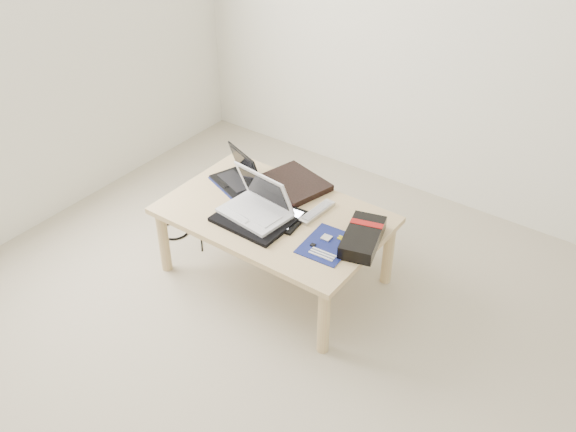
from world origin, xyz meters
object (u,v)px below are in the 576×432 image
Objects in this scene: coffee_table at (274,221)px; white_laptop at (258,204)px; gpu_box at (363,237)px; netbook at (238,176)px.

white_laptop reaches higher than coffee_table.
gpu_box is at bearing 11.64° from white_laptop.
coffee_table is 3.56× the size of netbook.
coffee_table is at bearing -174.67° from gpu_box.
coffee_table is 3.22× the size of gpu_box.
netbook reaches higher than coffee_table.
gpu_box is at bearing -4.95° from netbook.
netbook is 0.89× the size of white_laptop.
gpu_box reaches higher than coffee_table.
coffee_table is at bearing -19.57° from netbook.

